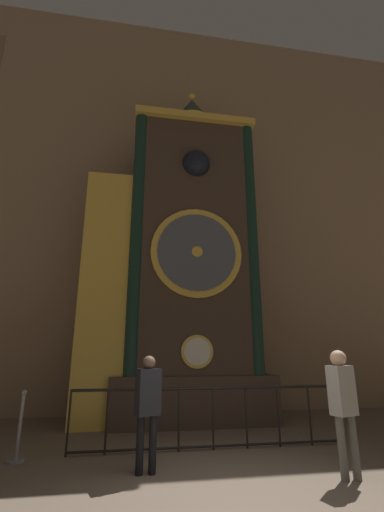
# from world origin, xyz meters

# --- Properties ---
(ground_plane) EXTENTS (28.00, 28.00, 0.00)m
(ground_plane) POSITION_xyz_m (0.00, 0.00, 0.00)
(ground_plane) COLOR brown
(cathedral_back_wall) EXTENTS (24.00, 0.32, 13.59)m
(cathedral_back_wall) POSITION_xyz_m (-0.09, 6.21, 6.79)
(cathedral_back_wall) COLOR #997A5B
(cathedral_back_wall) RESTS_ON ground_plane
(clock_tower) EXTENTS (4.82, 1.83, 9.55)m
(clock_tower) POSITION_xyz_m (-0.20, 4.65, 4.04)
(clock_tower) COLOR #423328
(clock_tower) RESTS_ON ground_plane
(railing_fence) EXTENTS (5.00, 0.05, 1.04)m
(railing_fence) POSITION_xyz_m (0.16, 2.29, 0.58)
(railing_fence) COLOR black
(railing_fence) RESTS_ON ground_plane
(visitor_near) EXTENTS (0.39, 0.32, 1.60)m
(visitor_near) POSITION_xyz_m (-1.07, 1.22, 0.95)
(visitor_near) COLOR black
(visitor_near) RESTS_ON ground_plane
(visitor_far) EXTENTS (0.39, 0.32, 1.68)m
(visitor_far) POSITION_xyz_m (1.64, 0.53, 1.02)
(visitor_far) COLOR #58554F
(visitor_far) RESTS_ON ground_plane
(stanchion_post) EXTENTS (0.28, 0.28, 1.06)m
(stanchion_post) POSITION_xyz_m (-3.04, 2.12, 0.35)
(stanchion_post) COLOR gray
(stanchion_post) RESTS_ON ground_plane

